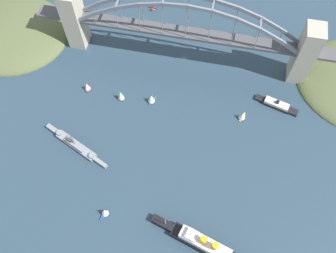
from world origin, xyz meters
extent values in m
plane|color=#283D4C|center=(0.00, 0.00, 0.00)|extent=(1400.00, 1400.00, 0.00)
cube|color=#ADA38E|center=(-102.15, 0.00, 29.74)|extent=(15.48, 18.96, 59.48)
cube|color=#ADA38E|center=(102.15, 0.00, 29.74)|extent=(15.48, 18.96, 59.48)
cube|color=#47474C|center=(0.00, 0.00, 33.50)|extent=(188.82, 13.43, 2.40)
cube|color=#47474C|center=(-121.89, 0.00, 33.50)|extent=(24.00, 13.43, 2.40)
cube|color=#47474C|center=(121.89, 0.00, 33.50)|extent=(24.00, 13.43, 2.40)
cube|color=slate|center=(-88.45, -6.05, 39.89)|extent=(21.40, 1.80, 15.46)
cube|color=slate|center=(-68.79, -6.05, 51.25)|extent=(21.10, 1.80, 12.80)
cube|color=slate|center=(-49.14, -6.05, 59.77)|extent=(20.74, 1.80, 10.11)
cube|color=slate|center=(-29.48, -6.05, 65.45)|extent=(20.33, 1.80, 7.39)
cube|color=slate|center=(68.79, -6.05, 51.25)|extent=(21.10, 1.80, 12.80)
cube|color=slate|center=(88.45, -6.05, 39.89)|extent=(21.40, 1.80, 15.46)
cube|color=slate|center=(-88.45, 6.05, 39.89)|extent=(21.40, 1.80, 15.46)
cube|color=slate|center=(-68.79, 6.05, 51.25)|extent=(21.10, 1.80, 12.80)
cube|color=slate|center=(-49.14, 6.05, 59.77)|extent=(20.74, 1.80, 10.11)
cube|color=slate|center=(-29.48, 6.05, 65.45)|extent=(20.33, 1.80, 7.39)
cube|color=slate|center=(-9.83, 6.05, 68.29)|extent=(19.89, 1.80, 4.61)
cube|color=slate|center=(9.83, 6.05, 68.29)|extent=(19.89, 1.80, 4.61)
cube|color=slate|center=(29.48, 6.05, 65.45)|extent=(20.33, 1.80, 7.39)
cube|color=slate|center=(49.14, 6.05, 59.77)|extent=(20.74, 1.80, 10.11)
cube|color=slate|center=(68.79, 6.05, 51.25)|extent=(21.10, 1.80, 12.80)
cube|color=slate|center=(88.45, 6.05, 39.89)|extent=(21.40, 1.80, 15.46)
cube|color=slate|center=(-98.28, 0.00, 33.50)|extent=(1.40, 12.09, 1.40)
cube|color=slate|center=(-58.97, 0.00, 56.22)|extent=(1.40, 12.09, 1.40)
cube|color=slate|center=(-19.66, 0.00, 67.58)|extent=(1.40, 12.09, 1.40)
cube|color=slate|center=(58.97, 0.00, 56.22)|extent=(1.40, 12.09, 1.40)
cube|color=slate|center=(98.28, 0.00, 33.50)|extent=(1.40, 12.09, 1.40)
cylinder|color=slate|center=(-78.62, -6.05, 40.49)|extent=(0.56, 0.56, 11.58)
cylinder|color=slate|center=(-78.62, 6.05, 40.49)|extent=(0.56, 0.56, 11.58)
cylinder|color=slate|center=(-58.97, -6.05, 45.46)|extent=(0.56, 0.56, 21.52)
cylinder|color=slate|center=(-58.97, 6.05, 45.46)|extent=(0.56, 0.56, 21.52)
cylinder|color=slate|center=(-39.31, -6.05, 49.01)|extent=(0.56, 0.56, 28.62)
cylinder|color=slate|center=(-39.31, 6.05, 49.01)|extent=(0.56, 0.56, 28.62)
cylinder|color=slate|center=(-19.66, -6.05, 51.14)|extent=(0.56, 0.56, 32.88)
cylinder|color=slate|center=(-19.66, 6.05, 51.14)|extent=(0.56, 0.56, 32.88)
cylinder|color=slate|center=(0.00, -6.05, 51.85)|extent=(0.56, 0.56, 34.30)
cylinder|color=slate|center=(0.00, 6.05, 51.85)|extent=(0.56, 0.56, 34.30)
cylinder|color=slate|center=(19.66, -6.05, 51.14)|extent=(0.56, 0.56, 32.88)
cylinder|color=slate|center=(19.66, 6.05, 51.14)|extent=(0.56, 0.56, 32.88)
cylinder|color=slate|center=(39.31, -6.05, 49.01)|extent=(0.56, 0.56, 28.62)
cylinder|color=slate|center=(39.31, 6.05, 49.01)|extent=(0.56, 0.56, 28.62)
cylinder|color=slate|center=(58.97, -6.05, 45.46)|extent=(0.56, 0.56, 21.52)
cylinder|color=slate|center=(58.97, 6.05, 45.46)|extent=(0.56, 0.56, 21.52)
cylinder|color=slate|center=(78.62, -6.05, 40.49)|extent=(0.56, 0.56, 11.58)
cylinder|color=slate|center=(78.62, 6.05, 40.49)|extent=(0.56, 0.56, 11.58)
ellipsoid|color=#515B38|center=(172.08, 4.37, 0.00)|extent=(114.42, 104.46, 23.49)
ellipsoid|color=#756B5B|center=(146.34, -24.36, 0.00)|extent=(40.05, 31.34, 12.92)
cube|color=black|center=(-43.83, 166.21, 2.75)|extent=(51.09, 24.08, 5.51)
cube|color=black|center=(-11.70, 156.69, 2.75)|extent=(17.66, 10.15, 5.51)
cube|color=white|center=(-43.83, 166.21, 8.75)|extent=(38.61, 19.04, 6.49)
cube|color=white|center=(-33.89, 163.27, 13.60)|extent=(10.13, 9.70, 3.20)
cylinder|color=gold|center=(-42.02, 165.68, 16.14)|extent=(4.60, 4.60, 8.28)
cylinder|color=gold|center=(-50.15, 168.09, 16.14)|extent=(4.60, 4.60, 8.28)
cylinder|color=tan|center=(-13.71, 157.28, 10.51)|extent=(0.50, 0.50, 10.00)
cube|color=gray|center=(70.84, 108.62, 1.67)|extent=(38.07, 22.05, 3.35)
cube|color=gray|center=(47.34, 119.13, 1.67)|extent=(13.02, 8.09, 3.35)
cube|color=gray|center=(94.35, 98.11, 1.67)|extent=(13.27, 8.65, 3.35)
cube|color=gray|center=(70.84, 108.62, 4.62)|extent=(19.88, 12.91, 2.54)
cylinder|color=gray|center=(54.68, 115.84, 4.45)|extent=(4.82, 4.82, 2.20)
cylinder|color=gray|center=(87.00, 101.39, 4.45)|extent=(4.82, 4.82, 2.20)
cylinder|color=gray|center=(70.84, 108.62, 10.88)|extent=(0.60, 0.60, 10.00)
cylinder|color=#4C4C51|center=(74.37, 107.04, 8.08)|extent=(3.79, 3.79, 4.40)
cube|color=black|center=(-87.41, 36.47, 1.09)|extent=(24.22, 13.63, 2.17)
cube|color=black|center=(-72.65, 32.41, 1.09)|extent=(8.83, 7.30, 2.17)
cube|color=black|center=(-102.17, 40.54, 1.09)|extent=(9.12, 8.36, 2.17)
cube|color=beige|center=(-87.41, 36.47, 3.47)|extent=(22.06, 11.99, 2.60)
cylinder|color=black|center=(-87.41, 36.47, 5.97)|extent=(3.12, 3.12, 2.40)
cylinder|color=#B7B7B2|center=(42.02, -58.76, 0.45)|extent=(5.12, 2.25, 0.90)
cylinder|color=#B7B7B2|center=(42.85, -55.81, 0.45)|extent=(5.12, 2.25, 0.90)
cylinder|color=navy|center=(42.02, -58.76, 1.50)|extent=(0.14, 0.14, 1.20)
cylinder|color=navy|center=(42.85, -55.81, 1.50)|extent=(0.14, 0.14, 1.20)
ellipsoid|color=#B21E19|center=(42.43, -57.28, 2.72)|extent=(7.22, 3.15, 1.24)
cylinder|color=navy|center=(39.34, -56.40, 2.72)|extent=(1.09, 1.36, 1.18)
cube|color=#B21E19|center=(41.57, -57.04, 3.25)|extent=(4.36, 10.07, 0.20)
cube|color=#B21E19|center=(45.46, -58.14, 2.85)|extent=(2.09, 3.95, 0.12)
cube|color=navy|center=(45.46, -58.14, 4.10)|extent=(1.09, 0.42, 1.50)
cube|color=#2D6B3D|center=(19.45, 52.67, 0.46)|extent=(4.95, 6.99, 0.93)
cube|color=#2D6B3D|center=(17.74, 48.69, 0.46)|extent=(1.93, 2.45, 0.93)
cube|color=#2D6B3D|center=(21.16, 56.65, 0.46)|extent=(2.14, 2.54, 0.93)
cylinder|color=tan|center=(19.24, 52.17, 5.95)|extent=(0.16, 0.16, 10.04)
cone|color=white|center=(19.99, 53.91, 5.45)|extent=(7.82, 7.82, 8.03)
cube|color=#2D6B3D|center=(47.70, 55.41, 0.36)|extent=(6.21, 5.18, 0.72)
cube|color=#2D6B3D|center=(51.00, 53.21, 0.36)|extent=(2.21, 1.95, 0.72)
cube|color=#2D6B3D|center=(44.40, 57.60, 0.36)|extent=(2.33, 2.12, 0.72)
cylinder|color=tan|center=(48.11, 55.13, 6.13)|extent=(0.16, 0.16, 10.82)
cone|color=white|center=(46.67, 56.09, 5.59)|extent=(7.56, 7.56, 8.65)
cube|color=#234C8C|center=(32.34, 158.78, 0.54)|extent=(4.70, 6.26, 1.07)
cube|color=#234C8C|center=(33.93, 162.25, 0.54)|extent=(1.84, 2.21, 1.07)
cube|color=#234C8C|center=(30.76, 155.31, 0.54)|extent=(2.04, 2.31, 1.07)
cylinder|color=tan|center=(32.54, 159.21, 5.53)|extent=(0.16, 0.16, 8.91)
cone|color=white|center=(31.85, 157.70, 5.08)|extent=(6.95, 6.95, 7.13)
cube|color=gold|center=(-59.76, 54.03, 0.44)|extent=(4.91, 6.63, 0.87)
cube|color=gold|center=(-61.24, 50.32, 0.44)|extent=(1.95, 2.34, 0.87)
cube|color=gold|center=(-58.27, 57.73, 0.44)|extent=(2.19, 2.43, 0.87)
cylinder|color=tan|center=(-59.94, 53.56, 5.14)|extent=(0.16, 0.16, 8.54)
cone|color=white|center=(-59.29, 55.19, 4.72)|extent=(7.14, 7.14, 6.84)
cube|color=#B2231E|center=(78.69, 51.29, 0.49)|extent=(2.64, 5.57, 0.98)
cube|color=#B2231E|center=(78.79, 47.62, 0.49)|extent=(1.17, 1.86, 0.98)
cube|color=#B2231E|center=(78.59, 54.96, 0.49)|extent=(1.40, 1.87, 0.98)
cylinder|color=tan|center=(78.70, 50.83, 5.32)|extent=(0.16, 0.16, 8.68)
cone|color=white|center=(78.66, 52.43, 4.89)|extent=(5.18, 5.18, 6.94)
camera|label=1|loc=(-28.46, 220.53, 270.67)|focal=39.03mm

